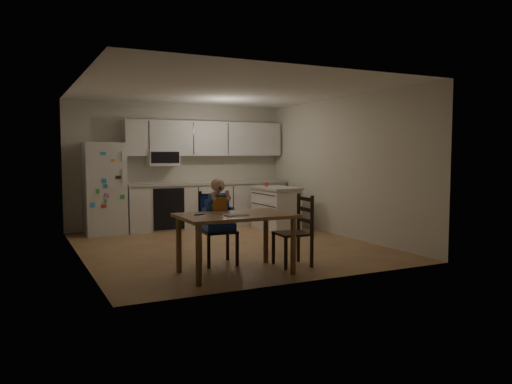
{
  "coord_description": "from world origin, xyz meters",
  "views": [
    {
      "loc": [
        -3.1,
        -7.39,
        1.5
      ],
      "look_at": [
        -0.03,
        -1.16,
        0.96
      ],
      "focal_mm": 35.0,
      "sensor_mm": 36.0,
      "label": 1
    }
  ],
  "objects": [
    {
      "name": "room",
      "position": [
        0.0,
        0.48,
        1.25
      ],
      "size": [
        4.52,
        5.01,
        2.51
      ],
      "color": "olive",
      "rests_on": "ground"
    },
    {
      "name": "refrigerator",
      "position": [
        -1.55,
        2.15,
        0.85
      ],
      "size": [
        0.72,
        0.7,
        1.7
      ],
      "primitive_type": "cube",
      "color": "silver",
      "rests_on": "ground"
    },
    {
      "name": "kitchen_run",
      "position": [
        0.5,
        2.24,
        0.88
      ],
      "size": [
        3.37,
        0.62,
        2.15
      ],
      "color": "silver",
      "rests_on": "ground"
    },
    {
      "name": "kitchen_island",
      "position": [
        1.56,
        1.19,
        0.43
      ],
      "size": [
        0.6,
        1.14,
        0.84
      ],
      "color": "silver",
      "rests_on": "ground"
    },
    {
      "name": "red_cup",
      "position": [
        1.42,
        1.33,
        0.89
      ],
      "size": [
        0.07,
        0.07,
        0.09
      ],
      "primitive_type": "cylinder",
      "color": "#DB2B40",
      "rests_on": "kitchen_island"
    },
    {
      "name": "dining_table",
      "position": [
        -0.61,
        -1.76,
        0.65
      ],
      "size": [
        1.4,
        0.9,
        0.75
      ],
      "color": "brown",
      "rests_on": "ground"
    },
    {
      "name": "napkin",
      "position": [
        -0.66,
        -1.86,
        0.75
      ],
      "size": [
        0.27,
        0.24,
        0.01
      ],
      "primitive_type": "cube",
      "color": "#A1A1A5",
      "rests_on": "dining_table"
    },
    {
      "name": "toddler_spoon",
      "position": [
        -1.06,
        -1.66,
        0.76
      ],
      "size": [
        0.12,
        0.06,
        0.02
      ],
      "primitive_type": "cylinder",
      "rotation": [
        0.0,
        1.57,
        0.35
      ],
      "color": "blue",
      "rests_on": "dining_table"
    },
    {
      "name": "chair_booster",
      "position": [
        -0.61,
        -1.14,
        0.7
      ],
      "size": [
        0.46,
        0.46,
        1.16
      ],
      "rotation": [
        0.0,
        0.0,
        -0.07
      ],
      "color": "black",
      "rests_on": "ground"
    },
    {
      "name": "chair_side",
      "position": [
        0.33,
        -1.72,
        0.54
      ],
      "size": [
        0.45,
        0.45,
        0.95
      ],
      "rotation": [
        0.0,
        0.0,
        -1.63
      ],
      "color": "black",
      "rests_on": "ground"
    }
  ]
}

